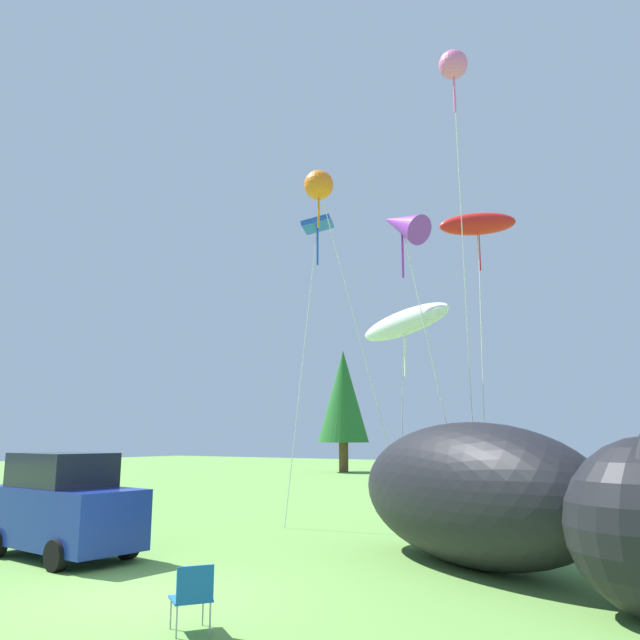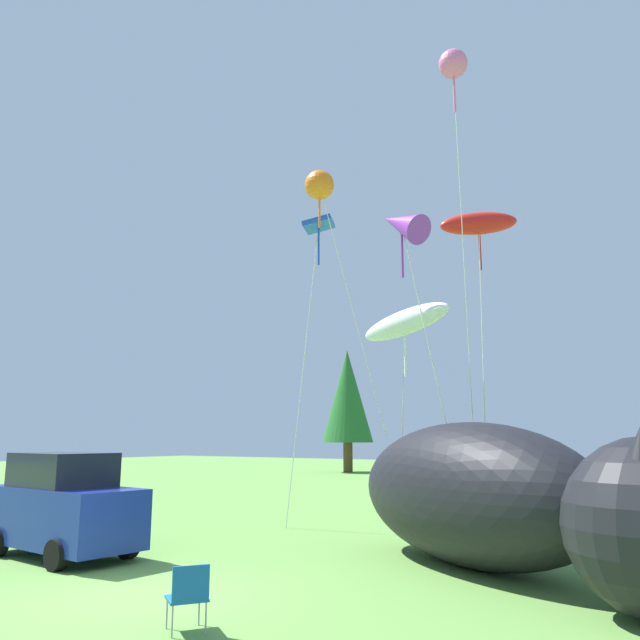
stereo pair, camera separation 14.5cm
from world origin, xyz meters
TOP-DOWN VIEW (x-y plane):
  - ground_plane at (0.00, 0.00)m, footprint 120.00×120.00m
  - parked_car at (-4.08, 1.45)m, footprint 4.04×2.10m
  - folding_chair at (2.07, -0.88)m, footprint 0.72×0.72m
  - inflatable_cat at (4.44, 4.92)m, footprint 8.54×6.65m
  - kite_red_lizard at (3.16, 8.43)m, footprint 2.11×1.88m
  - kite_orange_flower at (-1.05, 7.04)m, footprint 2.28×2.25m
  - kite_pink_octopus at (3.44, 6.25)m, footprint 0.82×1.97m
  - kite_blue_box at (-1.80, 8.08)m, footprint 1.50×1.18m
  - kite_purple_delta at (2.30, 5.45)m, footprint 2.00×1.41m
  - kite_white_ghost at (1.92, 6.26)m, footprint 2.97×2.69m
  - horizon_tree_east at (-16.38, 34.21)m, footprint 3.89×3.89m

SIDE VIEW (x-z plane):
  - ground_plane at x=0.00m, z-range 0.00..0.00m
  - folding_chair at x=2.07m, z-range 0.06..0.94m
  - parked_car at x=-4.08m, z-range -0.04..2.17m
  - inflatable_cat at x=4.44m, z-range -0.11..2.75m
  - kite_white_ghost at x=1.92m, z-range 2.38..8.17m
  - horizon_tree_east at x=-16.38m, z-range 1.06..10.34m
  - kite_purple_delta at x=2.30m, z-range 3.41..11.51m
  - kite_red_lizard at x=3.16m, z-range 3.86..12.53m
  - kite_blue_box at x=-1.80m, z-range 4.24..13.47m
  - kite_orange_flower at x=-1.05m, z-range 4.64..14.88m
  - kite_pink_octopus at x=3.44m, z-range 5.55..17.58m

